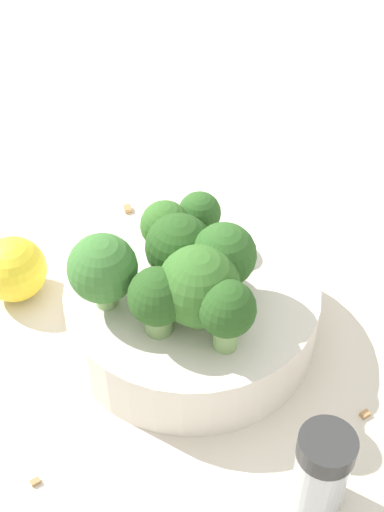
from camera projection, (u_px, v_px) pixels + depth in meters
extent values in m
plane|color=beige|center=(192.00, 332.00, 0.56)|extent=(3.00, 3.00, 0.00)
cylinder|color=silver|center=(192.00, 310.00, 0.54)|extent=(0.19, 0.19, 0.05)
cylinder|color=#7A9E5B|center=(199.00, 230.00, 0.55)|extent=(0.03, 0.03, 0.02)
sphere|color=#2D5B23|center=(200.00, 213.00, 0.54)|extent=(0.03, 0.03, 0.03)
cylinder|color=#8EB770|center=(105.00, 290.00, 0.51)|extent=(0.02, 0.02, 0.03)
sphere|color=#3D7533|center=(103.00, 268.00, 0.49)|extent=(0.05, 0.05, 0.05)
cylinder|color=#7A9E5B|center=(223.00, 279.00, 0.51)|extent=(0.02, 0.02, 0.03)
sphere|color=#2D5B23|center=(224.00, 255.00, 0.49)|extent=(0.05, 0.05, 0.05)
cylinder|color=#84AD66|center=(198.00, 309.00, 0.49)|extent=(0.02, 0.02, 0.03)
sphere|color=#386B28|center=(198.00, 286.00, 0.48)|extent=(0.06, 0.06, 0.06)
cylinder|color=#7A9E5B|center=(179.00, 267.00, 0.52)|extent=(0.02, 0.02, 0.02)
sphere|color=#28511E|center=(179.00, 247.00, 0.51)|extent=(0.05, 0.05, 0.05)
cylinder|color=#84AD66|center=(166.00, 244.00, 0.54)|extent=(0.02, 0.02, 0.03)
sphere|color=#386B28|center=(165.00, 225.00, 0.53)|extent=(0.04, 0.04, 0.04)
cylinder|color=#7A9E5B|center=(158.00, 317.00, 0.49)|extent=(0.03, 0.03, 0.03)
sphere|color=#28511E|center=(157.00, 296.00, 0.47)|extent=(0.04, 0.04, 0.04)
cylinder|color=#84AD66|center=(226.00, 331.00, 0.48)|extent=(0.02, 0.02, 0.03)
sphere|color=#28511E|center=(227.00, 309.00, 0.46)|extent=(0.04, 0.04, 0.04)
cylinder|color=#B2B7BC|center=(320.00, 477.00, 0.44)|extent=(0.03, 0.03, 0.05)
cylinder|color=#2D2D2D|center=(327.00, 447.00, 0.42)|extent=(0.04, 0.04, 0.02)
sphere|color=yellow|center=(14.00, 269.00, 0.57)|extent=(0.05, 0.05, 0.05)
cube|color=#AD7F4C|center=(128.00, 207.00, 0.66)|extent=(0.01, 0.01, 0.01)
cube|color=#AD7F4C|center=(365.00, 413.00, 0.50)|extent=(0.01, 0.01, 0.01)
cube|color=#AD7F4C|center=(215.00, 231.00, 0.64)|extent=(0.00, 0.01, 0.01)
cube|color=#AD7F4C|center=(35.00, 481.00, 0.47)|extent=(0.01, 0.01, 0.01)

